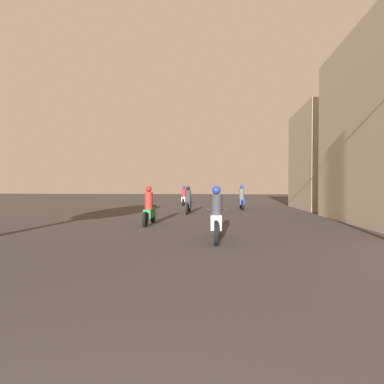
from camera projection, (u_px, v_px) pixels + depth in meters
name	position (u px, v px, depth m)	size (l,w,h in m)	color
motorcycle_silver	(216.00, 218.00, 8.44)	(0.60, 2.08, 1.54)	black
motorcycle_green	(149.00, 209.00, 11.94)	(0.60, 1.93, 1.55)	black
motorcycle_black	(188.00, 202.00, 17.02)	(0.60, 1.97, 1.54)	black
motorcycle_blue	(242.00, 200.00, 19.82)	(0.60, 2.15, 1.62)	black
motorcycle_white	(184.00, 198.00, 24.37)	(0.60, 1.87, 1.57)	black
building_right_far	(329.00, 159.00, 20.07)	(4.06, 5.80, 6.71)	beige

